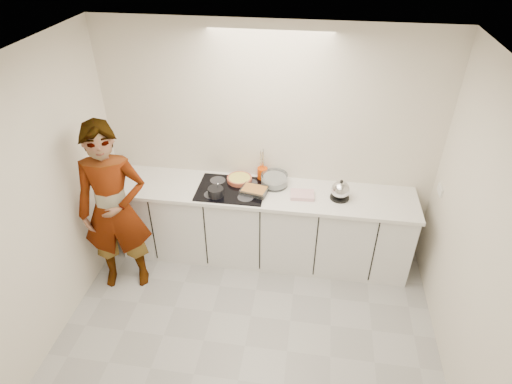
# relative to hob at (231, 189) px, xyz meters

# --- Properties ---
(floor) EXTENTS (3.60, 3.20, 0.00)m
(floor) POSITION_rel_hob_xyz_m (0.35, -1.26, -0.92)
(floor) COLOR #A9AAA8
(floor) RESTS_ON ground
(ceiling) EXTENTS (3.60, 3.20, 0.00)m
(ceiling) POSITION_rel_hob_xyz_m (0.35, -1.26, 1.68)
(ceiling) COLOR white
(ceiling) RESTS_ON wall_back
(wall_back) EXTENTS (3.60, 0.00, 2.60)m
(wall_back) POSITION_rel_hob_xyz_m (0.35, 0.34, 0.38)
(wall_back) COLOR beige
(wall_back) RESTS_ON ground
(wall_left) EXTENTS (0.00, 3.20, 2.60)m
(wall_left) POSITION_rel_hob_xyz_m (-1.45, -1.26, 0.38)
(wall_left) COLOR beige
(wall_left) RESTS_ON ground
(wall_right) EXTENTS (0.02, 3.20, 2.60)m
(wall_right) POSITION_rel_hob_xyz_m (2.15, -1.24, 0.38)
(wall_right) COLOR beige
(wall_right) RESTS_ON ground
(base_cabinets) EXTENTS (3.20, 0.58, 0.87)m
(base_cabinets) POSITION_rel_hob_xyz_m (0.35, 0.02, -0.48)
(base_cabinets) COLOR white
(base_cabinets) RESTS_ON floor
(countertop) EXTENTS (3.24, 0.64, 0.04)m
(countertop) POSITION_rel_hob_xyz_m (0.35, 0.02, -0.03)
(countertop) COLOR white
(countertop) RESTS_ON base_cabinets
(hob) EXTENTS (0.72, 0.54, 0.01)m
(hob) POSITION_rel_hob_xyz_m (0.00, 0.00, 0.00)
(hob) COLOR black
(hob) RESTS_ON countertop
(tart_dish) EXTENTS (0.30, 0.30, 0.04)m
(tart_dish) POSITION_rel_hob_xyz_m (0.06, 0.16, 0.03)
(tart_dish) COLOR #B45137
(tart_dish) RESTS_ON hob
(saucepan) EXTENTS (0.17, 0.17, 0.16)m
(saucepan) POSITION_rel_hob_xyz_m (-0.13, -0.15, 0.05)
(saucepan) COLOR black
(saucepan) RESTS_ON hob
(baking_dish) EXTENTS (0.31, 0.25, 0.05)m
(baking_dish) POSITION_rel_hob_xyz_m (0.26, -0.04, 0.04)
(baking_dish) COLOR silver
(baking_dish) RESTS_ON hob
(mixing_bowl) EXTENTS (0.33, 0.33, 0.14)m
(mixing_bowl) POSITION_rel_hob_xyz_m (0.45, 0.16, 0.06)
(mixing_bowl) COLOR silver
(mixing_bowl) RESTS_ON countertop
(tea_towel) EXTENTS (0.26, 0.19, 0.04)m
(tea_towel) POSITION_rel_hob_xyz_m (0.76, -0.02, 0.01)
(tea_towel) COLOR white
(tea_towel) RESTS_ON countertop
(kettle) EXTENTS (0.26, 0.26, 0.23)m
(kettle) POSITION_rel_hob_xyz_m (1.15, 0.01, 0.09)
(kettle) COLOR black
(kettle) RESTS_ON countertop
(utensil_crock) EXTENTS (0.12, 0.12, 0.14)m
(utensil_crock) POSITION_rel_hob_xyz_m (0.30, 0.26, 0.06)
(utensil_crock) COLOR #D23F03
(utensil_crock) RESTS_ON countertop
(cook) EXTENTS (0.78, 0.61, 1.89)m
(cook) POSITION_rel_hob_xyz_m (-1.07, -0.58, 0.03)
(cook) COLOR white
(cook) RESTS_ON floor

